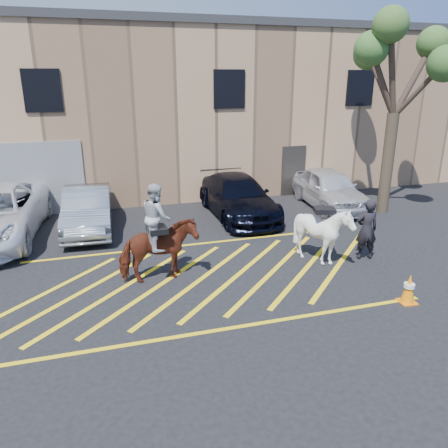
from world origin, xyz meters
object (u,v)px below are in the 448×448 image
object	(u,v)px
tree	(400,58)
traffic_cone	(409,288)
car_white_suv	(329,188)
handler	(367,230)
mounted_bay	(158,243)
saddled_white	(323,233)
car_silver_sedan	(88,209)
car_blue_suv	(238,196)

from	to	relation	value
tree	traffic_cone	bearing A→B (deg)	-121.11
traffic_cone	car_white_suv	bearing A→B (deg)	73.91
handler	traffic_cone	distance (m)	2.71
handler	tree	xyz separation A→B (m)	(3.39, 3.89, 4.80)
tree	mounted_bay	bearing A→B (deg)	-158.76
car_white_suv	traffic_cone	xyz separation A→B (m)	(-2.23, -7.72, -0.41)
car_white_suv	saddled_white	bearing A→B (deg)	-116.54
car_silver_sedan	traffic_cone	size ratio (longest dim) A/B	6.08
car_blue_suv	handler	world-z (taller)	handler
car_silver_sedan	mounted_bay	size ratio (longest dim) A/B	1.70
car_blue_suv	handler	xyz separation A→B (m)	(2.25, -5.05, 0.14)
car_blue_suv	traffic_cone	bearing A→B (deg)	-77.79
car_silver_sedan	car_blue_suv	xyz separation A→B (m)	(5.49, 0.06, 0.02)
car_white_suv	handler	xyz separation A→B (m)	(-1.69, -5.11, 0.12)
saddled_white	car_white_suv	bearing A→B (deg)	58.71
saddled_white	traffic_cone	distance (m)	2.87
car_white_suv	handler	distance (m)	5.38
handler	traffic_cone	bearing A→B (deg)	86.94
car_blue_suv	handler	bearing A→B (deg)	-66.39
tree	car_blue_suv	bearing A→B (deg)	168.39
handler	tree	bearing A→B (deg)	-122.45
mounted_bay	tree	size ratio (longest dim) A/B	0.36
handler	saddled_white	world-z (taller)	handler
car_white_suv	car_silver_sedan	bearing A→B (deg)	-174.53
car_silver_sedan	handler	size ratio (longest dim) A/B	2.48
mounted_bay	traffic_cone	distance (m)	6.19
car_silver_sedan	handler	xyz separation A→B (m)	(7.74, -4.99, 0.16)
car_silver_sedan	mounted_bay	bearing A→B (deg)	-67.39
tree	car_white_suv	bearing A→B (deg)	144.43
car_silver_sedan	mounted_bay	world-z (taller)	mounted_bay
car_silver_sedan	tree	bearing A→B (deg)	-3.29
car_silver_sedan	handler	world-z (taller)	handler
car_silver_sedan	tree	xyz separation A→B (m)	(11.12, -1.09, 4.96)
car_blue_suv	mounted_bay	size ratio (longest dim) A/B	1.98
mounted_bay	handler	bearing A→B (deg)	-2.41
car_blue_suv	traffic_cone	size ratio (longest dim) A/B	7.08
car_white_suv	traffic_cone	world-z (taller)	car_white_suv
mounted_bay	saddled_white	xyz separation A→B (m)	(4.62, -0.16, -0.17)
car_blue_suv	saddled_white	size ratio (longest dim) A/B	2.67
handler	tree	world-z (taller)	tree
car_silver_sedan	car_blue_suv	size ratio (longest dim) A/B	0.86
car_silver_sedan	car_white_suv	distance (m)	9.42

